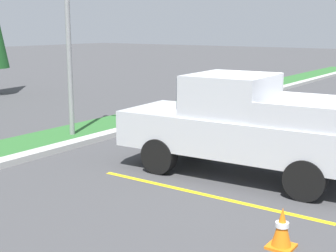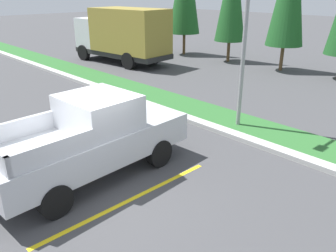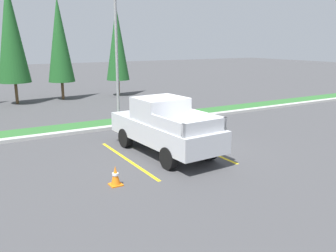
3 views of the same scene
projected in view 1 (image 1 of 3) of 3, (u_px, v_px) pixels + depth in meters
The scene contains 8 objects.
ground_plane at pixel (268, 170), 10.52m from camera, with size 120.00×120.00×0.00m, color #424244.
parking_line_near at pixel (205, 195), 8.96m from camera, with size 0.12×4.80×0.01m, color yellow.
parking_line_far at pixel (272, 158), 11.45m from camera, with size 0.12×4.80×0.01m, color yellow.
curb_strip at pixel (99, 137), 13.31m from camera, with size 56.00×0.40×0.15m, color #B2B2AD.
grass_median at pixel (71, 134), 13.94m from camera, with size 56.00×1.80×0.06m, color #2D662D.
pickup_truck_main at pixel (242, 126), 10.02m from camera, with size 2.20×5.33×2.10m.
street_light at pixel (71, 3), 12.90m from camera, with size 0.24×1.49×6.27m.
traffic_cone at pixel (282, 228), 6.76m from camera, with size 0.36×0.36×0.60m.
Camera 1 is at (-9.53, -4.00, 3.06)m, focal length 51.68 mm.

